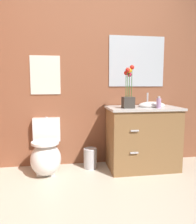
{
  "coord_description": "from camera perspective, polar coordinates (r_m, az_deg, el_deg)",
  "views": [
    {
      "loc": [
        -0.41,
        -1.62,
        1.13
      ],
      "look_at": [
        0.02,
        1.06,
        0.78
      ],
      "focal_mm": 35.09,
      "sensor_mm": 36.0,
      "label": 1
    }
  ],
  "objects": [
    {
      "name": "wall_mirror",
      "position": [
        3.22,
        10.07,
        12.82
      ],
      "size": [
        0.8,
        0.01,
        0.7
      ],
      "primitive_type": "cube",
      "color": "#B2BCC6"
    },
    {
      "name": "wall_poster",
      "position": [
        3.04,
        -13.56,
        9.32
      ],
      "size": [
        0.39,
        0.01,
        0.51
      ],
      "primitive_type": "cube",
      "color": "silver"
    },
    {
      "name": "ground_plane",
      "position": [
        2.02,
        4.71,
        -26.83
      ],
      "size": [
        8.71,
        8.71,
        0.0
      ],
      "primitive_type": "plane",
      "color": "beige"
    },
    {
      "name": "toilet",
      "position": [
        2.91,
        -13.39,
        -10.7
      ],
      "size": [
        0.38,
        0.59,
        0.69
      ],
      "color": "white",
      "rests_on": "ground_plane"
    },
    {
      "name": "wall_back",
      "position": [
        3.12,
        2.25,
        9.42
      ],
      "size": [
        4.06,
        0.05,
        2.5
      ],
      "primitive_type": "cube",
      "color": "brown",
      "rests_on": "ground_plane"
    },
    {
      "name": "trash_bin",
      "position": [
        3.03,
        -2.02,
        -11.9
      ],
      "size": [
        0.18,
        0.18,
        0.27
      ],
      "color": "#B7B7BC",
      "rests_on": "ground_plane"
    },
    {
      "name": "flower_vase",
      "position": [
        2.77,
        7.91,
        4.49
      ],
      "size": [
        0.14,
        0.14,
        0.53
      ],
      "color": "#38332D",
      "rests_on": "vanity_cabinet"
    },
    {
      "name": "vanity_cabinet",
      "position": [
        3.01,
        11.52,
        -6.39
      ],
      "size": [
        0.94,
        0.56,
        1.01
      ],
      "color": "brown",
      "rests_on": "ground_plane"
    },
    {
      "name": "soap_bottle",
      "position": [
        2.83,
        15.54,
        2.31
      ],
      "size": [
        0.06,
        0.06,
        0.15
      ],
      "color": "#B28CBF",
      "rests_on": "vanity_cabinet"
    }
  ]
}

